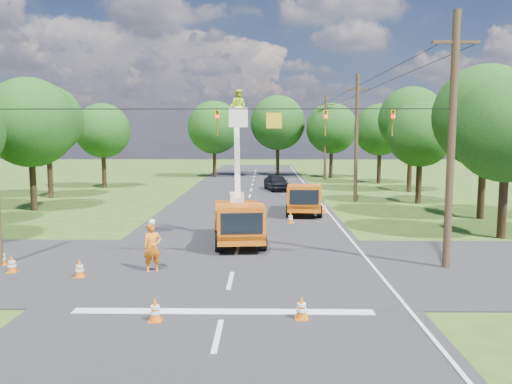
{
  "coord_description": "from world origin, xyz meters",
  "views": [
    {
      "loc": [
        1.21,
        -17.57,
        5.31
      ],
      "look_at": [
        0.84,
        5.9,
        2.6
      ],
      "focal_mm": 35.0,
      "sensor_mm": 36.0,
      "label": 1
    }
  ],
  "objects_px": {
    "pole_right_far": "(325,136)",
    "tree_right_d": "(411,120)",
    "traffic_cone_5": "(12,264)",
    "pole_right_near": "(452,140)",
    "traffic_cone_1": "(302,308)",
    "traffic_cone_3": "(290,218)",
    "bucket_truck": "(239,211)",
    "traffic_cone_0": "(155,310)",
    "traffic_cone_4": "(80,268)",
    "tree_left_f": "(103,131)",
    "traffic_cone_6": "(2,257)",
    "tree_right_b": "(485,116)",
    "tree_right_a": "(507,129)",
    "tree_right_e": "(380,130)",
    "traffic_cone_2": "(246,229)",
    "tree_far_c": "(332,128)",
    "distant_car": "(277,182)",
    "pole_right_mid": "(356,137)",
    "tree_far_b": "(278,123)",
    "traffic_cone_7": "(324,208)",
    "tree_left_e": "(48,120)",
    "tree_far_a": "(214,127)",
    "ground_worker": "(152,247)",
    "tree_right_c": "(420,135)",
    "second_truck": "(304,198)",
    "tree_left_d": "(30,123)"
  },
  "relations": [
    {
      "from": "traffic_cone_5",
      "to": "pole_right_near",
      "type": "distance_m",
      "value": 17.66
    },
    {
      "from": "pole_right_far",
      "to": "traffic_cone_3",
      "type": "bearing_deg",
      "value": -100.72
    },
    {
      "from": "pole_right_near",
      "to": "tree_right_d",
      "type": "xyz_separation_m",
      "value": [
        6.3,
        27.0,
        1.57
      ]
    },
    {
      "from": "traffic_cone_2",
      "to": "tree_far_a",
      "type": "bearing_deg",
      "value": 98.17
    },
    {
      "from": "traffic_cone_0",
      "to": "tree_far_b",
      "type": "bearing_deg",
      "value": 84.54
    },
    {
      "from": "tree_left_e",
      "to": "tree_right_e",
      "type": "height_order",
      "value": "tree_left_e"
    },
    {
      "from": "traffic_cone_4",
      "to": "tree_left_f",
      "type": "height_order",
      "value": "tree_left_f"
    },
    {
      "from": "bucket_truck",
      "to": "tree_right_d",
      "type": "distance_m",
      "value": 27.53
    },
    {
      "from": "tree_right_e",
      "to": "traffic_cone_2",
      "type": "bearing_deg",
      "value": -115.15
    },
    {
      "from": "traffic_cone_4",
      "to": "tree_right_a",
      "type": "height_order",
      "value": "tree_right_a"
    },
    {
      "from": "tree_right_b",
      "to": "tree_right_d",
      "type": "bearing_deg",
      "value": 90.76
    },
    {
      "from": "traffic_cone_6",
      "to": "tree_right_b",
      "type": "distance_m",
      "value": 27.87
    },
    {
      "from": "traffic_cone_1",
      "to": "pole_right_near",
      "type": "distance_m",
      "value": 9.66
    },
    {
      "from": "traffic_cone_2",
      "to": "pole_right_near",
      "type": "height_order",
      "value": "pole_right_near"
    },
    {
      "from": "bucket_truck",
      "to": "traffic_cone_0",
      "type": "height_order",
      "value": "bucket_truck"
    },
    {
      "from": "tree_left_e",
      "to": "tree_far_c",
      "type": "distance_m",
      "value": 33.04
    },
    {
      "from": "ground_worker",
      "to": "tree_left_f",
      "type": "height_order",
      "value": "tree_left_f"
    },
    {
      "from": "tree_right_c",
      "to": "tree_right_d",
      "type": "distance_m",
      "value": 8.27
    },
    {
      "from": "tree_left_f",
      "to": "tree_right_a",
      "type": "distance_m",
      "value": 37.11
    },
    {
      "from": "tree_left_d",
      "to": "tree_right_a",
      "type": "xyz_separation_m",
      "value": [
        28.5,
        -9.0,
        -0.56
      ]
    },
    {
      "from": "pole_right_far",
      "to": "tree_right_d",
      "type": "relative_size",
      "value": 1.03
    },
    {
      "from": "ground_worker",
      "to": "pole_right_near",
      "type": "height_order",
      "value": "pole_right_near"
    },
    {
      "from": "tree_far_c",
      "to": "distant_car",
      "type": "bearing_deg",
      "value": -116.35
    },
    {
      "from": "ground_worker",
      "to": "traffic_cone_0",
      "type": "xyz_separation_m",
      "value": [
        1.23,
        -5.21,
        -0.61
      ]
    },
    {
      "from": "pole_right_mid",
      "to": "tree_left_f",
      "type": "xyz_separation_m",
      "value": [
        -23.3,
        10.0,
        0.58
      ]
    },
    {
      "from": "tree_left_f",
      "to": "tree_right_a",
      "type": "relative_size",
      "value": 1.01
    },
    {
      "from": "tree_left_e",
      "to": "tree_left_f",
      "type": "xyz_separation_m",
      "value": [
        2.0,
        8.0,
        -0.81
      ]
    },
    {
      "from": "traffic_cone_1",
      "to": "pole_right_far",
      "type": "bearing_deg",
      "value": 82.28
    },
    {
      "from": "traffic_cone_0",
      "to": "tree_right_d",
      "type": "xyz_separation_m",
      "value": [
        16.67,
        32.94,
        6.32
      ]
    },
    {
      "from": "traffic_cone_6",
      "to": "tree_right_b",
      "type": "bearing_deg",
      "value": 25.96
    },
    {
      "from": "traffic_cone_6",
      "to": "tree_left_d",
      "type": "bearing_deg",
      "value": 110.4
    },
    {
      "from": "traffic_cone_1",
      "to": "pole_right_mid",
      "type": "relative_size",
      "value": 0.07
    },
    {
      "from": "traffic_cone_6",
      "to": "tree_right_c",
      "type": "relative_size",
      "value": 0.09
    },
    {
      "from": "distant_car",
      "to": "traffic_cone_7",
      "type": "distance_m",
      "value": 14.1
    },
    {
      "from": "traffic_cone_0",
      "to": "pole_right_near",
      "type": "height_order",
      "value": "pole_right_near"
    },
    {
      "from": "traffic_cone_1",
      "to": "pole_right_mid",
      "type": "distance_m",
      "value": 26.86
    },
    {
      "from": "traffic_cone_4",
      "to": "pole_right_near",
      "type": "xyz_separation_m",
      "value": [
        14.14,
        1.59,
        4.75
      ]
    },
    {
      "from": "tree_left_f",
      "to": "tree_right_d",
      "type": "xyz_separation_m",
      "value": [
        29.6,
        -3.0,
        0.99
      ]
    },
    {
      "from": "tree_right_c",
      "to": "tree_right_a",
      "type": "bearing_deg",
      "value": -88.68
    },
    {
      "from": "pole_right_mid",
      "to": "traffic_cone_2",
      "type": "bearing_deg",
      "value": -120.79
    },
    {
      "from": "ground_worker",
      "to": "traffic_cone_6",
      "type": "xyz_separation_m",
      "value": [
        -6.36,
        0.82,
        -0.61
      ]
    },
    {
      "from": "tree_left_e",
      "to": "tree_right_d",
      "type": "xyz_separation_m",
      "value": [
        31.6,
        5.0,
        0.19
      ]
    },
    {
      "from": "traffic_cone_7",
      "to": "pole_right_mid",
      "type": "xyz_separation_m",
      "value": [
        3.19,
        6.05,
        4.75
      ]
    },
    {
      "from": "pole_right_mid",
      "to": "tree_right_e",
      "type": "bearing_deg",
      "value": 70.54
    },
    {
      "from": "tree_far_b",
      "to": "pole_right_far",
      "type": "bearing_deg",
      "value": -42.27
    },
    {
      "from": "traffic_cone_4",
      "to": "tree_right_a",
      "type": "distance_m",
      "value": 21.24
    },
    {
      "from": "traffic_cone_1",
      "to": "traffic_cone_6",
      "type": "height_order",
      "value": "same"
    },
    {
      "from": "tree_far_c",
      "to": "tree_left_f",
      "type": "bearing_deg",
      "value": -153.72
    },
    {
      "from": "traffic_cone_1",
      "to": "tree_far_b",
      "type": "height_order",
      "value": "tree_far_b"
    },
    {
      "from": "second_truck",
      "to": "tree_right_a",
      "type": "distance_m",
      "value": 13.04
    }
  ]
}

